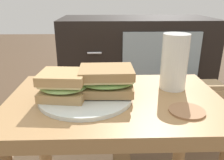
# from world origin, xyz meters

# --- Properties ---
(side_table) EXTENTS (0.56, 0.36, 0.46)m
(side_table) POSITION_xyz_m (0.00, 0.00, 0.37)
(side_table) COLOR #A37A4C
(side_table) RESTS_ON ground
(tv_cabinet) EXTENTS (0.96, 0.46, 0.58)m
(tv_cabinet) POSITION_xyz_m (0.18, 0.95, 0.29)
(tv_cabinet) COLOR black
(tv_cabinet) RESTS_ON ground
(area_rug) EXTENTS (0.91, 0.82, 0.01)m
(area_rug) POSITION_xyz_m (-0.37, 0.38, 0.00)
(area_rug) COLOR brown
(area_rug) RESTS_ON ground
(plate) EXTENTS (0.24, 0.24, 0.01)m
(plate) POSITION_xyz_m (-0.08, -0.00, 0.47)
(plate) COLOR silver
(plate) RESTS_ON side_table
(sandwich_front) EXTENTS (0.13, 0.12, 0.07)m
(sandwich_front) POSITION_xyz_m (-0.13, -0.01, 0.50)
(sandwich_front) COLOR tan
(sandwich_front) RESTS_ON plate
(sandwich_back) EXTENTS (0.15, 0.11, 0.07)m
(sandwich_back) POSITION_xyz_m (-0.02, 0.01, 0.51)
(sandwich_back) COLOR #9E7A4C
(sandwich_back) RESTS_ON plate
(beer_glass) EXTENTS (0.07, 0.07, 0.16)m
(beer_glass) POSITION_xyz_m (0.17, 0.06, 0.53)
(beer_glass) COLOR silver
(beer_glass) RESTS_ON side_table
(coaster) EXTENTS (0.08, 0.08, 0.01)m
(coaster) POSITION_xyz_m (0.16, -0.08, 0.46)
(coaster) COLOR #996B47
(coaster) RESTS_ON side_table
(paper_bag) EXTENTS (0.19, 0.12, 0.31)m
(paper_bag) POSITION_xyz_m (0.45, 0.48, 0.15)
(paper_bag) COLOR tan
(paper_bag) RESTS_ON ground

